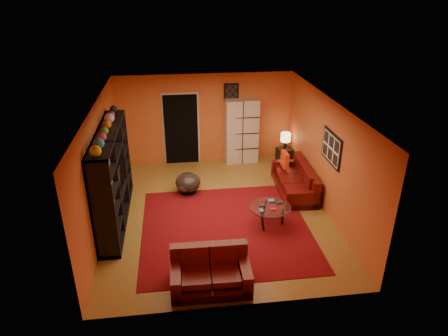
{
  "coord_description": "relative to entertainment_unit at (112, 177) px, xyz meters",
  "views": [
    {
      "loc": [
        -0.88,
        -7.96,
        4.89
      ],
      "look_at": [
        0.17,
        0.1,
        1.07
      ],
      "focal_mm": 32.0,
      "sensor_mm": 36.0,
      "label": 1
    }
  ],
  "objects": [
    {
      "name": "tv",
      "position": [
        0.05,
        -0.1,
        -0.05
      ],
      "size": [
        0.96,
        0.13,
        0.55
      ],
      "primitive_type": "imported",
      "rotation": [
        0.0,
        0.0,
        1.57
      ],
      "color": "black",
      "rests_on": "entertainment_unit"
    },
    {
      "name": "wall_right",
      "position": [
        4.78,
        0.0,
        0.25
      ],
      "size": [
        0.0,
        6.0,
        6.0
      ],
      "primitive_type": "plane",
      "rotation": [
        1.57,
        0.0,
        -1.57
      ],
      "color": "#CD602D",
      "rests_on": "floor"
    },
    {
      "name": "wall_back",
      "position": [
        2.27,
        3.0,
        0.25
      ],
      "size": [
        6.0,
        0.0,
        6.0
      ],
      "primitive_type": "plane",
      "rotation": [
        1.57,
        0.0,
        0.0
      ],
      "color": "#CD602D",
      "rests_on": "floor"
    },
    {
      "name": "bowl_chair",
      "position": [
        1.65,
        1.03,
        -0.77
      ],
      "size": [
        0.64,
        0.64,
        0.53
      ],
      "color": "black",
      "rests_on": "floor"
    },
    {
      "name": "storage_cabinet",
      "position": [
        3.31,
        2.8,
        -0.11
      ],
      "size": [
        0.96,
        0.46,
        1.89
      ],
      "primitive_type": "cube",
      "rotation": [
        0.0,
        0.0,
        0.05
      ],
      "color": "silver",
      "rests_on": "floor"
    },
    {
      "name": "wall_front",
      "position": [
        2.27,
        -3.0,
        0.25
      ],
      "size": [
        6.0,
        0.0,
        6.0
      ],
      "primitive_type": "plane",
      "rotation": [
        -1.57,
        0.0,
        0.0
      ],
      "color": "#CD602D",
      "rests_on": "floor"
    },
    {
      "name": "sofa",
      "position": [
        4.41,
        0.76,
        -0.76
      ],
      "size": [
        0.9,
        2.0,
        0.85
      ],
      "rotation": [
        0.0,
        0.0,
        -0.05
      ],
      "color": "#4B0A0C",
      "rests_on": "rug"
    },
    {
      "name": "wall_art_back",
      "position": [
        3.02,
        2.98,
        1.0
      ],
      "size": [
        0.42,
        0.03,
        0.52
      ],
      "primitive_type": "cube",
      "color": "black",
      "rests_on": "wall_back"
    },
    {
      "name": "loveseat",
      "position": [
        1.87,
        -2.42,
        -0.76
      ],
      "size": [
        1.39,
        0.85,
        0.85
      ],
      "rotation": [
        0.0,
        0.0,
        1.55
      ],
      "color": "#4B0A0C",
      "rests_on": "rug"
    },
    {
      "name": "entertainment_unit",
      "position": [
        0.0,
        0.0,
        0.0
      ],
      "size": [
        0.45,
        3.0,
        2.1
      ],
      "primitive_type": "cube",
      "color": "black",
      "rests_on": "floor"
    },
    {
      "name": "side_table",
      "position": [
        4.53,
        2.41,
        -0.8
      ],
      "size": [
        0.46,
        0.46,
        0.5
      ],
      "primitive_type": "cube",
      "rotation": [
        0.0,
        0.0,
        0.18
      ],
      "color": "black",
      "rests_on": "floor"
    },
    {
      "name": "throw_pillow",
      "position": [
        4.22,
        1.35,
        -0.42
      ],
      "size": [
        0.12,
        0.42,
        0.42
      ],
      "primitive_type": "cube",
      "color": "#FE471C",
      "rests_on": "sofa"
    },
    {
      "name": "table_lamp",
      "position": [
        4.53,
        2.41,
        -0.22
      ],
      "size": [
        0.28,
        0.28,
        0.47
      ],
      "color": "black",
      "rests_on": "side_table"
    },
    {
      "name": "wall_left",
      "position": [
        -0.23,
        0.0,
        0.25
      ],
      "size": [
        0.0,
        6.0,
        6.0
      ],
      "primitive_type": "plane",
      "rotation": [
        1.57,
        0.0,
        1.57
      ],
      "color": "#CD602D",
      "rests_on": "floor"
    },
    {
      "name": "wall_art_right",
      "position": [
        4.75,
        -0.3,
        0.55
      ],
      "size": [
        0.03,
        1.0,
        0.7
      ],
      "primitive_type": "cube",
      "color": "black",
      "rests_on": "wall_right"
    },
    {
      "name": "ceiling",
      "position": [
        2.27,
        0.0,
        1.55
      ],
      "size": [
        6.0,
        6.0,
        0.0
      ],
      "primitive_type": "plane",
      "rotation": [
        3.14,
        0.0,
        0.0
      ],
      "color": "white",
      "rests_on": "wall_back"
    },
    {
      "name": "coffee_table",
      "position": [
        3.35,
        -0.69,
        -0.64
      ],
      "size": [
        0.91,
        0.91,
        0.45
      ],
      "rotation": [
        0.0,
        0.0,
        -0.29
      ],
      "color": "silver",
      "rests_on": "floor"
    },
    {
      "name": "doorway",
      "position": [
        1.57,
        2.96,
        -0.03
      ],
      "size": [
        0.95,
        0.1,
        2.04
      ],
      "primitive_type": "cube",
      "color": "black",
      "rests_on": "floor"
    },
    {
      "name": "floor",
      "position": [
        2.27,
        0.0,
        -1.05
      ],
      "size": [
        6.0,
        6.0,
        0.0
      ],
      "primitive_type": "plane",
      "color": "olive",
      "rests_on": "ground"
    },
    {
      "name": "rug",
      "position": [
        2.38,
        -0.7,
        -1.04
      ],
      "size": [
        3.6,
        3.6,
        0.01
      ],
      "primitive_type": "cube",
      "color": "#5C0A10",
      "rests_on": "floor"
    }
  ]
}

